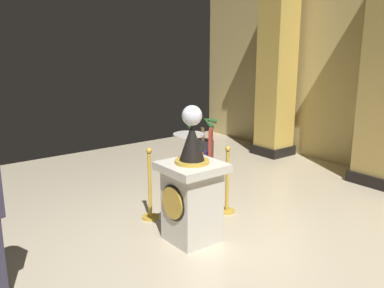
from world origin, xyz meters
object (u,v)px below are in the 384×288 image
potted_palm_left (202,147)px  cafe_chair_red (205,151)px  stanchion_near (227,190)px  stanchion_far (150,194)px  cafe_table (189,148)px  pedestal_clock (192,191)px

potted_palm_left → cafe_chair_red: bearing=-37.0°
stanchion_near → cafe_chair_red: stanchion_near is taller
stanchion_near → stanchion_far: size_ratio=0.97×
potted_palm_left → cafe_table: 0.91m
cafe_table → cafe_chair_red: cafe_chair_red is taller
potted_palm_left → cafe_chair_red: size_ratio=1.04×
cafe_chair_red → stanchion_far: bearing=-65.5°
stanchion_far → potted_palm_left: size_ratio=1.04×
cafe_table → stanchion_near: bearing=-20.4°
stanchion_near → cafe_table: size_ratio=1.30×
pedestal_clock → potted_palm_left: pedestal_clock is taller
pedestal_clock → stanchion_far: pedestal_clock is taller
stanchion_near → cafe_chair_red: size_ratio=1.04×
pedestal_clock → stanchion_far: size_ratio=1.66×
pedestal_clock → stanchion_near: bearing=112.3°
pedestal_clock → stanchion_far: bearing=-175.9°
stanchion_far → cafe_chair_red: (-0.73, 1.59, 0.21)m
cafe_chair_red → potted_palm_left: bearing=143.0°
cafe_chair_red → pedestal_clock: bearing=-43.6°
cafe_table → cafe_chair_red: (0.60, -0.10, 0.08)m
pedestal_clock → potted_palm_left: 3.61m
stanchion_near → potted_palm_left: size_ratio=1.00×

